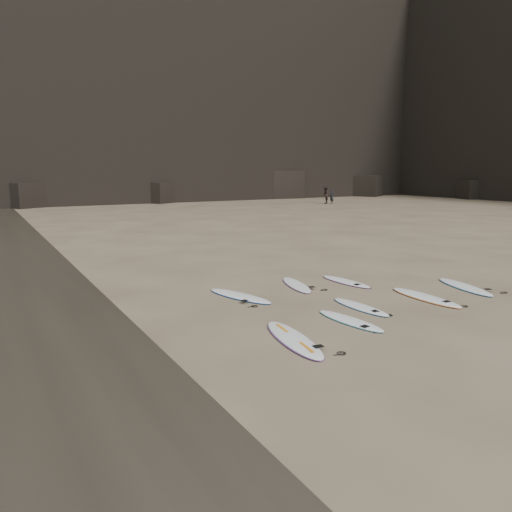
{
  "coord_description": "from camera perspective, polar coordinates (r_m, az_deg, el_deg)",
  "views": [
    {
      "loc": [
        -10.32,
        -10.42,
        3.94
      ],
      "look_at": [
        -3.55,
        1.58,
        1.5
      ],
      "focal_mm": 35.0,
      "sensor_mm": 36.0,
      "label": 1
    }
  ],
  "objects": [
    {
      "name": "surfboard_5",
      "position": [
        15.45,
        -1.88,
        -4.56
      ],
      "size": [
        1.35,
        2.65,
        0.09
      ],
      "primitive_type": "ellipsoid",
      "rotation": [
        0.0,
        0.0,
        0.3
      ],
      "color": "white",
      "rests_on": "ground"
    },
    {
      "name": "surfboard_6",
      "position": [
        16.95,
        4.64,
        -3.28
      ],
      "size": [
        1.18,
        2.45,
        0.09
      ],
      "primitive_type": "ellipsoid",
      "rotation": [
        0.0,
        0.0,
        -0.27
      ],
      "color": "white",
      "rests_on": "ground"
    },
    {
      "name": "surfboard_0",
      "position": [
        11.7,
        4.31,
        -9.41
      ],
      "size": [
        1.14,
        2.86,
        0.1
      ],
      "primitive_type": "ellipsoid",
      "rotation": [
        0.0,
        0.0,
        -0.17
      ],
      "color": "white",
      "rests_on": "ground"
    },
    {
      "name": "surfboard_4",
      "position": [
        18.01,
        22.74,
        -3.24
      ],
      "size": [
        1.31,
        2.72,
        0.1
      ],
      "primitive_type": "ellipsoid",
      "rotation": [
        0.0,
        0.0,
        -0.26
      ],
      "color": "white",
      "rests_on": "ground"
    },
    {
      "name": "person_b",
      "position": [
        56.26,
        7.92,
        6.9
      ],
      "size": [
        1.13,
        1.17,
        1.89
      ],
      "primitive_type": "imported",
      "rotation": [
        0.0,
        0.0,
        4.07
      ],
      "color": "black",
      "rests_on": "ground"
    },
    {
      "name": "ground",
      "position": [
        15.19,
        14.82,
        -5.34
      ],
      "size": [
        240.0,
        240.0,
        0.0
      ],
      "primitive_type": "plane",
      "color": "#897559",
      "rests_on": "ground"
    },
    {
      "name": "surfboard_3",
      "position": [
        16.13,
        18.79,
        -4.46
      ],
      "size": [
        0.74,
        2.72,
        0.1
      ],
      "primitive_type": "ellipsoid",
      "rotation": [
        0.0,
        0.0,
        -0.03
      ],
      "color": "white",
      "rests_on": "ground"
    },
    {
      "name": "headland",
      "position": [
        70.45,
        0.59,
        24.08
      ],
      "size": [
        170.0,
        101.0,
        63.47
      ],
      "color": "black",
      "rests_on": "ground"
    },
    {
      "name": "surfboard_2",
      "position": [
        14.59,
        11.84,
        -5.69
      ],
      "size": [
        0.57,
        2.21,
        0.08
      ],
      "primitive_type": "ellipsoid",
      "rotation": [
        0.0,
        0.0,
        0.02
      ],
      "color": "white",
      "rests_on": "ground"
    },
    {
      "name": "surfboard_7",
      "position": [
        17.67,
        10.22,
        -2.87
      ],
      "size": [
        0.71,
        2.33,
        0.08
      ],
      "primitive_type": "ellipsoid",
      "rotation": [
        0.0,
        0.0,
        0.07
      ],
      "color": "white",
      "rests_on": "ground"
    },
    {
      "name": "surfboard_1",
      "position": [
        13.25,
        10.7,
        -7.25
      ],
      "size": [
        0.74,
        2.3,
        0.08
      ],
      "primitive_type": "ellipsoid",
      "rotation": [
        0.0,
        0.0,
        0.09
      ],
      "color": "white",
      "rests_on": "ground"
    },
    {
      "name": "person_a",
      "position": [
        55.87,
        8.67,
        6.69
      ],
      "size": [
        0.4,
        0.59,
        1.56
      ],
      "primitive_type": "imported",
      "rotation": [
        0.0,
        0.0,
        4.76
      ],
      "color": "black",
      "rests_on": "ground"
    }
  ]
}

